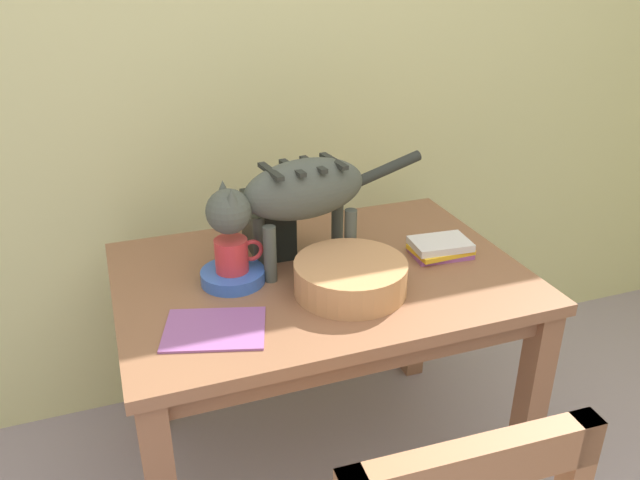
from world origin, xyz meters
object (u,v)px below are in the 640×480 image
Objects in this scene: dining_table at (320,300)px; wicker_basket at (350,276)px; book_stack at (440,248)px; coffee_mug at (233,255)px; magazine at (215,329)px; toaster at (268,223)px; saucer_bowl at (233,276)px; cat at (294,195)px.

wicker_basket reaches higher than dining_table.
dining_table is 0.20m from wicker_basket.
book_stack is 0.36m from wicker_basket.
coffee_mug is (-0.25, 0.02, 0.18)m from dining_table.
magazine is 1.22× the size of toaster.
saucer_bowl is at bearing -131.78° from toaster.
magazine is at bearing -170.83° from wicker_basket.
magazine is 0.39m from wicker_basket.
cat is 3.74× the size of saucer_bowl.
book_stack reaches higher than saucer_bowl.
wicker_basket is at bearing -74.08° from dining_table.
toaster is (0.15, 0.17, 0.07)m from saucer_bowl.
toaster reaches higher than magazine.
cat is 2.73× the size of magazine.
coffee_mug is 0.56× the size of magazine.
toaster reaches higher than saucer_bowl.
toaster reaches higher than dining_table.
dining_table is 0.33m from cat.
dining_table is 4.70× the size of magazine.
coffee_mug is at bearing 150.74° from wicker_basket.
saucer_bowl is 0.89× the size of toaster.
cat is 2.18× the size of wicker_basket.
coffee_mug reaches higher than dining_table.
saucer_bowl is (-0.19, -0.02, -0.21)m from cat.
book_stack is (0.62, -0.05, -0.06)m from coffee_mug.
saucer_bowl reaches higher than dining_table.
toaster is (-0.14, 0.33, 0.04)m from wicker_basket.
cat reaches higher than dining_table.
toaster is at bearing 74.28° from magazine.
cat is at bearing 117.70° from wicker_basket.
saucer_bowl is at bearing 175.44° from book_stack.
book_stack reaches higher than magazine.
book_stack is 0.53m from toaster.
coffee_mug is 0.44× the size of wicker_basket.
dining_table is at bearing 46.29° from magazine.
dining_table is 3.76× the size of wicker_basket.
coffee_mug reaches higher than wicker_basket.
dining_table is 6.45× the size of saucer_bowl.
toaster is (0.15, 0.17, 0.00)m from coffee_mug.
wicker_basket is 1.53× the size of toaster.
cat is 0.20m from toaster.
magazine is 0.74m from book_stack.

